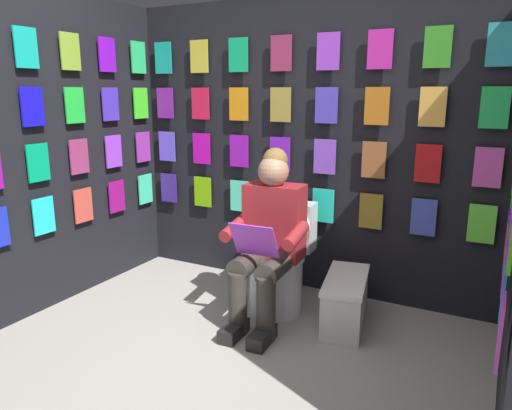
{
  "coord_description": "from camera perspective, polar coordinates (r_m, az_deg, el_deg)",
  "views": [
    {
      "loc": [
        -1.41,
        1.66,
        1.56
      ],
      "look_at": [
        -0.01,
        -0.98,
        0.85
      ],
      "focal_mm": 33.69,
      "sensor_mm": 36.0,
      "label": 1
    }
  ],
  "objects": [
    {
      "name": "toilet",
      "position": [
        3.53,
        2.86,
        -7.12
      ],
      "size": [
        0.41,
        0.56,
        0.77
      ],
      "rotation": [
        0.0,
        0.0,
        0.06
      ],
      "color": "white",
      "rests_on": "ground"
    },
    {
      "name": "display_wall_back",
      "position": [
        3.79,
        5.96,
        6.8
      ],
      "size": [
        3.07,
        0.14,
        2.26
      ],
      "color": "black",
      "rests_on": "ground"
    },
    {
      "name": "comic_longbox_near",
      "position": [
        3.39,
        10.54,
        -11.11
      ],
      "size": [
        0.38,
        0.67,
        0.34
      ],
      "rotation": [
        0.0,
        0.0,
        0.19
      ],
      "color": "white",
      "rests_on": "ground"
    },
    {
      "name": "ground_plane",
      "position": [
        2.68,
        -10.92,
        -22.54
      ],
      "size": [
        30.0,
        30.0,
        0.0
      ],
      "primitive_type": "plane",
      "color": "#9E998E"
    },
    {
      "name": "display_wall_right",
      "position": [
        3.92,
        -21.13,
        6.19
      ],
      "size": [
        0.14,
        1.79,
        2.26
      ],
      "color": "black",
      "rests_on": "ground"
    },
    {
      "name": "person_reading",
      "position": [
        3.24,
        1.41,
        -3.87
      ],
      "size": [
        0.54,
        0.7,
        1.19
      ],
      "rotation": [
        0.0,
        0.0,
        0.06
      ],
      "color": "maroon",
      "rests_on": "ground"
    }
  ]
}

